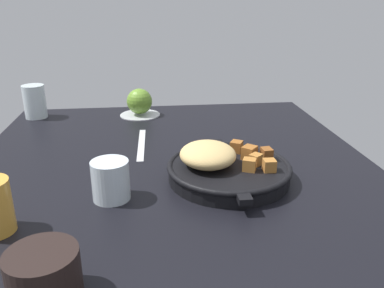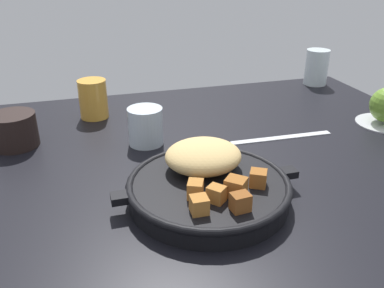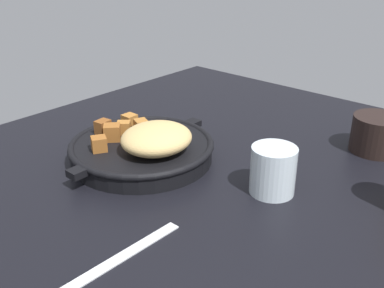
{
  "view_description": "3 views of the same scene",
  "coord_description": "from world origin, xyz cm",
  "px_view_note": "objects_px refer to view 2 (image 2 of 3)",
  "views": [
    {
      "loc": [
        -74.23,
        4.87,
        36.01
      ],
      "look_at": [
        2.63,
        -3.83,
        6.41
      ],
      "focal_mm": 37.07,
      "sensor_mm": 36.0,
      "label": 1
    },
    {
      "loc": [
        -19.11,
        -61.82,
        35.01
      ],
      "look_at": [
        -0.48,
        2.76,
        3.29
      ],
      "focal_mm": 37.97,
      "sensor_mm": 36.0,
      "label": 2
    },
    {
      "loc": [
        46.52,
        43.43,
        36.11
      ],
      "look_at": [
        -1.33,
        1.25,
        6.85
      ],
      "focal_mm": 42.48,
      "sensor_mm": 36.0,
      "label": 3
    }
  ],
  "objects_px": {
    "water_glass_short": "(146,126)",
    "water_glass_tall": "(316,67)",
    "butter_knife": "(282,137)",
    "coffee_mug_dark": "(14,130)",
    "cast_iron_skillet": "(208,183)",
    "juice_glass_amber": "(93,99)"
  },
  "relations": [
    {
      "from": "cast_iron_skillet",
      "to": "water_glass_tall",
      "type": "bearing_deg",
      "value": 45.17
    },
    {
      "from": "coffee_mug_dark",
      "to": "water_glass_short",
      "type": "distance_m",
      "value": 0.26
    },
    {
      "from": "cast_iron_skillet",
      "to": "coffee_mug_dark",
      "type": "distance_m",
      "value": 0.42
    },
    {
      "from": "water_glass_short",
      "to": "juice_glass_amber",
      "type": "height_order",
      "value": "juice_glass_amber"
    },
    {
      "from": "cast_iron_skillet",
      "to": "water_glass_tall",
      "type": "height_order",
      "value": "water_glass_tall"
    },
    {
      "from": "coffee_mug_dark",
      "to": "juice_glass_amber",
      "type": "distance_m",
      "value": 0.2
    },
    {
      "from": "butter_knife",
      "to": "coffee_mug_dark",
      "type": "height_order",
      "value": "coffee_mug_dark"
    },
    {
      "from": "cast_iron_skillet",
      "to": "juice_glass_amber",
      "type": "bearing_deg",
      "value": 109.96
    },
    {
      "from": "cast_iron_skillet",
      "to": "butter_knife",
      "type": "height_order",
      "value": "cast_iron_skillet"
    },
    {
      "from": "butter_knife",
      "to": "water_glass_short",
      "type": "height_order",
      "value": "water_glass_short"
    },
    {
      "from": "butter_knife",
      "to": "water_glass_short",
      "type": "distance_m",
      "value": 0.28
    },
    {
      "from": "cast_iron_skillet",
      "to": "coffee_mug_dark",
      "type": "relative_size",
      "value": 3.28
    },
    {
      "from": "water_glass_tall",
      "to": "juice_glass_amber",
      "type": "bearing_deg",
      "value": -171.86
    },
    {
      "from": "coffee_mug_dark",
      "to": "water_glass_tall",
      "type": "relative_size",
      "value": 0.9
    },
    {
      "from": "butter_knife",
      "to": "coffee_mug_dark",
      "type": "distance_m",
      "value": 0.54
    },
    {
      "from": "juice_glass_amber",
      "to": "water_glass_tall",
      "type": "xyz_separation_m",
      "value": [
        0.64,
        0.09,
        0.01
      ]
    },
    {
      "from": "coffee_mug_dark",
      "to": "water_glass_short",
      "type": "relative_size",
      "value": 1.21
    },
    {
      "from": "coffee_mug_dark",
      "to": "butter_knife",
      "type": "bearing_deg",
      "value": -12.27
    },
    {
      "from": "butter_knife",
      "to": "coffee_mug_dark",
      "type": "relative_size",
      "value": 2.44
    },
    {
      "from": "cast_iron_skillet",
      "to": "butter_knife",
      "type": "relative_size",
      "value": 1.34
    },
    {
      "from": "water_glass_short",
      "to": "water_glass_tall",
      "type": "bearing_deg",
      "value": 26.13
    },
    {
      "from": "coffee_mug_dark",
      "to": "juice_glass_amber",
      "type": "bearing_deg",
      "value": 35.62
    }
  ]
}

